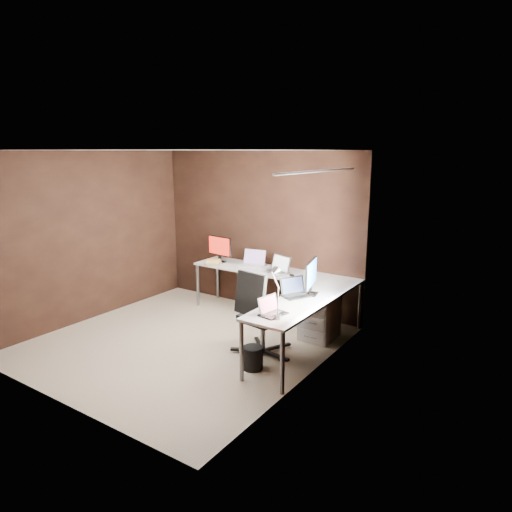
{
  "coord_description": "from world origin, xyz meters",
  "views": [
    {
      "loc": [
        3.94,
        -4.18,
        2.49
      ],
      "look_at": [
        0.53,
        0.95,
        1.07
      ],
      "focal_mm": 32.0,
      "sensor_mm": 36.0,
      "label": 1
    }
  ],
  "objects_px": {
    "laptop_silver": "(278,269)",
    "wastebasket": "(253,358)",
    "laptop_white": "(253,262)",
    "book_stack": "(213,262)",
    "drawer_pedestal": "(320,317)",
    "monitor_left": "(220,248)",
    "desk_lamp": "(276,286)",
    "laptop_black_big": "(295,292)",
    "office_chair": "(261,331)",
    "laptop_black_small": "(271,310)",
    "monitor_right": "(311,275)"
  },
  "relations": [
    {
      "from": "laptop_black_big",
      "to": "desk_lamp",
      "type": "distance_m",
      "value": 0.82
    },
    {
      "from": "laptop_white",
      "to": "monitor_left",
      "type": "bearing_deg",
      "value": 179.91
    },
    {
      "from": "laptop_white",
      "to": "laptop_black_small",
      "type": "xyz_separation_m",
      "value": [
        1.4,
        -1.71,
        -0.01
      ]
    },
    {
      "from": "laptop_black_small",
      "to": "office_chair",
      "type": "height_order",
      "value": "office_chair"
    },
    {
      "from": "wastebasket",
      "to": "drawer_pedestal",
      "type": "bearing_deg",
      "value": 79.17
    },
    {
      "from": "wastebasket",
      "to": "book_stack",
      "type": "bearing_deg",
      "value": 140.54
    },
    {
      "from": "laptop_black_big",
      "to": "office_chair",
      "type": "distance_m",
      "value": 0.64
    },
    {
      "from": "monitor_right",
      "to": "laptop_white",
      "type": "height_order",
      "value": "monitor_right"
    },
    {
      "from": "monitor_left",
      "to": "laptop_white",
      "type": "relative_size",
      "value": 1.2
    },
    {
      "from": "laptop_white",
      "to": "book_stack",
      "type": "xyz_separation_m",
      "value": [
        -0.57,
        -0.29,
        -0.02
      ]
    },
    {
      "from": "desk_lamp",
      "to": "monitor_left",
      "type": "bearing_deg",
      "value": 138.88
    },
    {
      "from": "drawer_pedestal",
      "to": "monitor_right",
      "type": "bearing_deg",
      "value": -82.74
    },
    {
      "from": "wastebasket",
      "to": "laptop_black_small",
      "type": "bearing_deg",
      "value": -2.01
    },
    {
      "from": "monitor_left",
      "to": "laptop_black_small",
      "type": "distance_m",
      "value": 2.57
    },
    {
      "from": "monitor_left",
      "to": "wastebasket",
      "type": "bearing_deg",
      "value": -35.85
    },
    {
      "from": "monitor_left",
      "to": "laptop_white",
      "type": "xyz_separation_m",
      "value": [
        0.59,
        0.09,
        -0.18
      ]
    },
    {
      "from": "desk_lamp",
      "to": "drawer_pedestal",
      "type": "bearing_deg",
      "value": 90.88
    },
    {
      "from": "drawer_pedestal",
      "to": "book_stack",
      "type": "bearing_deg",
      "value": 175.61
    },
    {
      "from": "desk_lamp",
      "to": "wastebasket",
      "type": "xyz_separation_m",
      "value": [
        -0.32,
        0.03,
        -0.94
      ]
    },
    {
      "from": "desk_lamp",
      "to": "wastebasket",
      "type": "height_order",
      "value": "desk_lamp"
    },
    {
      "from": "drawer_pedestal",
      "to": "monitor_left",
      "type": "height_order",
      "value": "monitor_left"
    },
    {
      "from": "laptop_white",
      "to": "laptop_silver",
      "type": "height_order",
      "value": "laptop_silver"
    },
    {
      "from": "laptop_white",
      "to": "office_chair",
      "type": "bearing_deg",
      "value": -61.91
    },
    {
      "from": "monitor_right",
      "to": "book_stack",
      "type": "distance_m",
      "value": 2.09
    },
    {
      "from": "laptop_black_big",
      "to": "laptop_black_small",
      "type": "relative_size",
      "value": 1.25
    },
    {
      "from": "laptop_black_big",
      "to": "wastebasket",
      "type": "bearing_deg",
      "value": -162.98
    },
    {
      "from": "book_stack",
      "to": "laptop_black_big",
      "type": "bearing_deg",
      "value": -20.41
    },
    {
      "from": "monitor_right",
      "to": "desk_lamp",
      "type": "relative_size",
      "value": 0.96
    },
    {
      "from": "monitor_left",
      "to": "laptop_black_small",
      "type": "relative_size",
      "value": 1.45
    },
    {
      "from": "monitor_left",
      "to": "monitor_right",
      "type": "distance_m",
      "value": 2.15
    },
    {
      "from": "drawer_pedestal",
      "to": "laptop_silver",
      "type": "relative_size",
      "value": 1.35
    },
    {
      "from": "wastebasket",
      "to": "laptop_silver",
      "type": "bearing_deg",
      "value": 111.32
    },
    {
      "from": "laptop_black_small",
      "to": "office_chair",
      "type": "xyz_separation_m",
      "value": [
        -0.39,
        0.38,
        -0.45
      ]
    },
    {
      "from": "book_stack",
      "to": "wastebasket",
      "type": "bearing_deg",
      "value": -39.46
    },
    {
      "from": "laptop_white",
      "to": "laptop_black_small",
      "type": "bearing_deg",
      "value": -59.84
    },
    {
      "from": "monitor_left",
      "to": "desk_lamp",
      "type": "distance_m",
      "value": 2.63
    },
    {
      "from": "laptop_white",
      "to": "laptop_black_big",
      "type": "distance_m",
      "value": 1.62
    },
    {
      "from": "laptop_silver",
      "to": "wastebasket",
      "type": "bearing_deg",
      "value": -50.37
    },
    {
      "from": "laptop_black_big",
      "to": "book_stack",
      "type": "height_order",
      "value": "laptop_black_big"
    },
    {
      "from": "drawer_pedestal",
      "to": "laptop_black_big",
      "type": "distance_m",
      "value": 0.73
    },
    {
      "from": "laptop_white",
      "to": "laptop_black_small",
      "type": "height_order",
      "value": "laptop_white"
    },
    {
      "from": "laptop_silver",
      "to": "office_chair",
      "type": "height_order",
      "value": "office_chair"
    },
    {
      "from": "desk_lamp",
      "to": "office_chair",
      "type": "bearing_deg",
      "value": 136.16
    },
    {
      "from": "monitor_right",
      "to": "desk_lamp",
      "type": "distance_m",
      "value": 0.9
    },
    {
      "from": "laptop_black_big",
      "to": "office_chair",
      "type": "bearing_deg",
      "value": 170.33
    },
    {
      "from": "book_stack",
      "to": "laptop_black_small",
      "type": "bearing_deg",
      "value": -35.81
    },
    {
      "from": "wastebasket",
      "to": "monitor_left",
      "type": "bearing_deg",
      "value": 137.21
    },
    {
      "from": "book_stack",
      "to": "desk_lamp",
      "type": "distance_m",
      "value": 2.51
    },
    {
      "from": "laptop_silver",
      "to": "laptop_black_big",
      "type": "height_order",
      "value": "laptop_silver"
    },
    {
      "from": "monitor_right",
      "to": "book_stack",
      "type": "relative_size",
      "value": 1.87
    }
  ]
}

